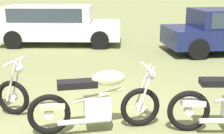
# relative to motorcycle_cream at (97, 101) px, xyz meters

# --- Properties ---
(ground_plane) EXTENTS (120.00, 120.00, 0.00)m
(ground_plane) POSITION_rel_motorcycle_cream_xyz_m (-0.13, 0.12, -0.49)
(ground_plane) COLOR olive
(motorcycle_cream) EXTENTS (1.93, 1.11, 1.02)m
(motorcycle_cream) POSITION_rel_motorcycle_cream_xyz_m (0.00, 0.00, 0.00)
(motorcycle_cream) COLOR black
(motorcycle_cream) RESTS_ON ground
(car_white) EXTENTS (4.70, 2.67, 1.43)m
(car_white) POSITION_rel_motorcycle_cream_xyz_m (-3.46, 6.35, 0.35)
(car_white) COLOR silver
(car_white) RESTS_ON ground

